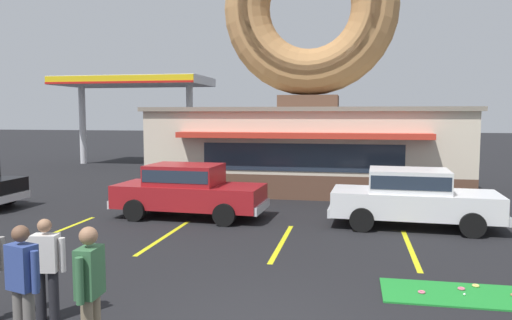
# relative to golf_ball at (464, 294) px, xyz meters

# --- Properties ---
(donut_shop_building) EXTENTS (12.30, 6.75, 10.96)m
(donut_shop_building) POSITION_rel_golf_ball_xyz_m (-3.75, 11.93, 3.69)
(donut_shop_building) COLOR brown
(donut_shop_building) RESTS_ON ground
(putting_mat) EXTENTS (3.84, 1.21, 0.03)m
(putting_mat) POSITION_rel_golf_ball_xyz_m (0.55, 0.07, -0.04)
(putting_mat) COLOR #1E842D
(putting_mat) RESTS_ON ground
(mini_donut_near_left) EXTENTS (0.13, 0.13, 0.04)m
(mini_donut_near_left) POSITION_rel_golf_ball_xyz_m (0.01, 0.30, -0.00)
(mini_donut_near_left) COLOR #D8667F
(mini_donut_near_left) RESTS_ON putting_mat
(mini_donut_mid_left) EXTENTS (0.13, 0.13, 0.04)m
(mini_donut_mid_left) POSITION_rel_golf_ball_xyz_m (0.30, 0.51, -0.00)
(mini_donut_mid_left) COLOR #E5C666
(mini_donut_mid_left) RESTS_ON putting_mat
(mini_donut_mid_centre) EXTENTS (0.13, 0.13, 0.04)m
(mini_donut_mid_centre) POSITION_rel_golf_ball_xyz_m (-0.70, -0.02, -0.00)
(mini_donut_mid_centre) COLOR #D8667F
(mini_donut_mid_centre) RESTS_ON putting_mat
(golf_ball) EXTENTS (0.04, 0.04, 0.04)m
(golf_ball) POSITION_rel_golf_ball_xyz_m (0.00, 0.00, 0.00)
(golf_ball) COLOR white
(golf_ball) RESTS_ON putting_mat
(car_red) EXTENTS (4.63, 2.14, 1.60)m
(car_red) POSITION_rel_golf_ball_xyz_m (-6.76, 5.38, 0.82)
(car_red) COLOR maroon
(car_red) RESTS_ON ground
(car_white) EXTENTS (4.63, 2.14, 1.60)m
(car_white) POSITION_rel_golf_ball_xyz_m (-0.30, 5.32, 0.82)
(car_white) COLOR silver
(car_white) RESTS_ON ground
(pedestrian_blue_sweater_man) EXTENTS (0.58, 0.34, 1.68)m
(pedestrian_blue_sweater_man) POSITION_rel_golf_ball_xyz_m (-6.11, -3.13, 0.88)
(pedestrian_blue_sweater_man) COLOR slate
(pedestrian_blue_sweater_man) RESTS_ON ground
(pedestrian_hooded_kid) EXTENTS (0.59, 0.30, 1.56)m
(pedestrian_hooded_kid) POSITION_rel_golf_ball_xyz_m (-6.38, -2.23, 0.81)
(pedestrian_hooded_kid) COLOR #232328
(pedestrian_hooded_kid) RESTS_ON ground
(pedestrian_leather_jacket_man) EXTENTS (0.26, 0.60, 1.73)m
(pedestrian_leather_jacket_man) POSITION_rel_golf_ball_xyz_m (-5.08, -3.26, 0.91)
(pedestrian_leather_jacket_man) COLOR #7F7056
(pedestrian_leather_jacket_man) RESTS_ON ground
(trash_bin) EXTENTS (0.57, 0.57, 0.97)m
(trash_bin) POSITION_rel_golf_ball_xyz_m (-8.93, 8.96, 0.45)
(trash_bin) COLOR #1E662D
(trash_bin) RESTS_ON ground
(gas_station_canopy) EXTENTS (9.00, 4.46, 5.30)m
(gas_station_canopy) POSITION_rel_golf_ball_xyz_m (-15.03, 19.68, 4.81)
(gas_station_canopy) COLOR silver
(gas_station_canopy) RESTS_ON ground
(parking_stripe_far_left) EXTENTS (0.12, 3.60, 0.01)m
(parking_stripe_far_left) POSITION_rel_golf_ball_xyz_m (-9.56, 2.99, -0.05)
(parking_stripe_far_left) COLOR yellow
(parking_stripe_far_left) RESTS_ON ground
(parking_stripe_left) EXTENTS (0.12, 3.60, 0.01)m
(parking_stripe_left) POSITION_rel_golf_ball_xyz_m (-6.56, 2.99, -0.05)
(parking_stripe_left) COLOR yellow
(parking_stripe_left) RESTS_ON ground
(parking_stripe_mid_left) EXTENTS (0.12, 3.60, 0.01)m
(parking_stripe_mid_left) POSITION_rel_golf_ball_xyz_m (-3.56, 2.99, -0.05)
(parking_stripe_mid_left) COLOR yellow
(parking_stripe_mid_left) RESTS_ON ground
(parking_stripe_centre) EXTENTS (0.12, 3.60, 0.01)m
(parking_stripe_centre) POSITION_rel_golf_ball_xyz_m (-0.56, 2.99, -0.05)
(parking_stripe_centre) COLOR yellow
(parking_stripe_centre) RESTS_ON ground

